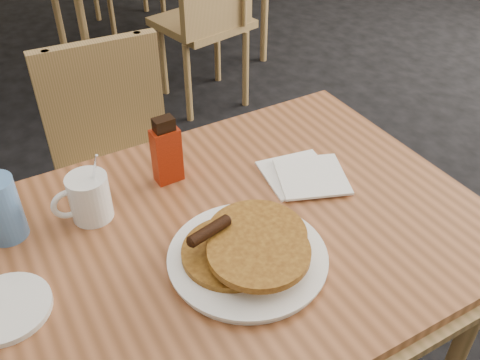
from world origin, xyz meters
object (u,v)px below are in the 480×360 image
at_px(chair_neighbor_near, 209,8).
at_px(pancake_plate, 248,252).
at_px(coffee_mug, 88,197).
at_px(blue_tumbler, 1,209).
at_px(main_table, 212,250).
at_px(chair_main_far, 119,153).
at_px(syrup_bottle, 167,152).

bearing_deg(chair_neighbor_near, pancake_plate, -126.39).
height_order(coffee_mug, blue_tumbler, coffee_mug).
bearing_deg(main_table, chair_main_far, 89.58).
bearing_deg(pancake_plate, blue_tumbler, 142.58).
relative_size(chair_main_far, chair_neighbor_near, 0.93).
height_order(coffee_mug, syrup_bottle, syrup_bottle).
bearing_deg(chair_main_far, pancake_plate, -85.99).
bearing_deg(pancake_plate, chair_neighbor_near, 66.49).
xyz_separation_m(syrup_bottle, blue_tumbler, (-0.37, -0.02, -0.01)).
relative_size(syrup_bottle, blue_tumbler, 1.18).
bearing_deg(pancake_plate, main_table, 107.56).
distance_m(chair_main_far, syrup_bottle, 0.58).
height_order(main_table, blue_tumbler, blue_tumbler).
bearing_deg(pancake_plate, coffee_mug, 129.73).
relative_size(chair_main_far, pancake_plate, 2.77).
xyz_separation_m(main_table, pancake_plate, (0.03, -0.10, 0.07)).
height_order(main_table, pancake_plate, pancake_plate).
relative_size(main_table, coffee_mug, 7.52).
bearing_deg(coffee_mug, pancake_plate, -60.60).
bearing_deg(chair_main_far, syrup_bottle, -88.60).
height_order(chair_main_far, coffee_mug, coffee_mug).
distance_m(pancake_plate, syrup_bottle, 0.33).
relative_size(chair_neighbor_near, pancake_plate, 2.98).
relative_size(coffee_mug, syrup_bottle, 0.99).
distance_m(coffee_mug, syrup_bottle, 0.20).
relative_size(chair_neighbor_near, blue_tumbler, 6.65).
bearing_deg(coffee_mug, main_table, -52.22).
height_order(chair_main_far, syrup_bottle, syrup_bottle).
bearing_deg(chair_neighbor_near, main_table, -128.50).
bearing_deg(main_table, pancake_plate, -72.44).
bearing_deg(chair_neighbor_near, chair_main_far, -142.80).
bearing_deg(chair_neighbor_near, syrup_bottle, -131.89).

